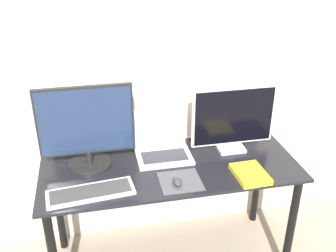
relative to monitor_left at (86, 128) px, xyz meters
The scene contains 9 objects.
wall_back 0.61m from the monitor_left, 30.77° to the left, with size 7.00×0.05×2.50m.
desk 0.57m from the monitor_left, 12.34° to the right, with size 1.46×0.60×0.71m.
monitor_left is the anchor object (origin of this frame).
monitor_right 0.85m from the monitor_left, ahead, with size 0.50×0.11×0.41m.
laptop 0.46m from the monitor_left, ahead, with size 0.32×0.26×0.26m.
keyboard 0.36m from the monitor_left, 91.03° to the right, with size 0.45×0.19×0.02m.
mousepad 0.58m from the monitor_left, 29.66° to the right, with size 0.22×0.21×0.00m.
mouse 0.57m from the monitor_left, 33.71° to the right, with size 0.05×0.07×0.04m.
book 0.93m from the monitor_left, 19.01° to the right, with size 0.17×0.22×0.03m.
Camera 1 is at (-0.40, -1.55, 1.92)m, focal length 42.00 mm.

